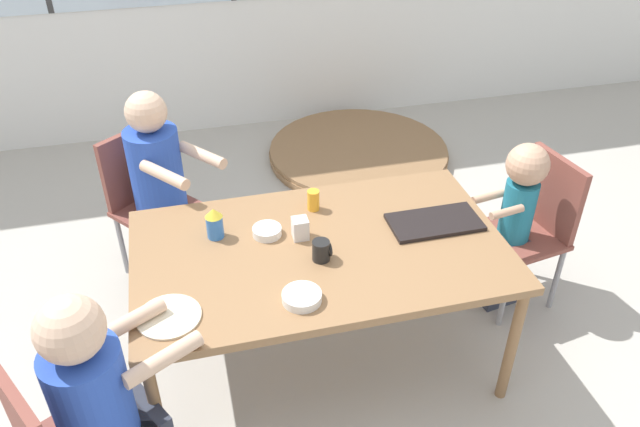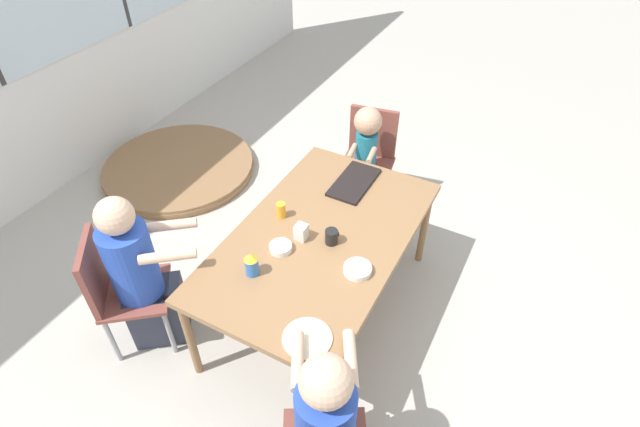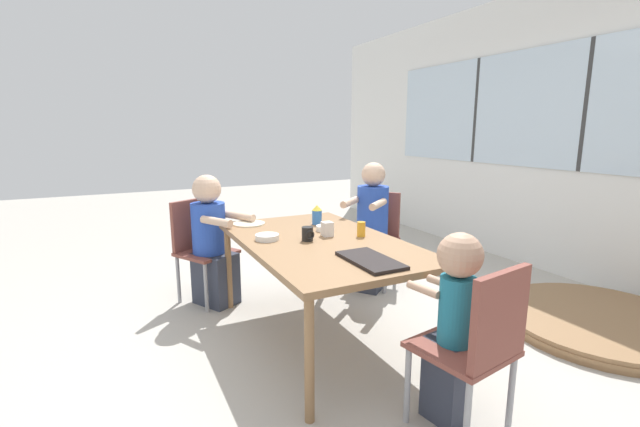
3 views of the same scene
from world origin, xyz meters
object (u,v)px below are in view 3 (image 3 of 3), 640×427
chair_for_woman_green_shirt (199,241)px  chair_for_man_blue_shirt (377,230)px  sippy_cup (317,214)px  milk_carton_small (327,229)px  person_man_blue_shirt (371,231)px  folded_table_stack (599,321)px  chair_for_toddler (480,339)px  juice_glass (361,229)px  person_toddler (453,323)px  coffee_mug (308,234)px  bowl_cereal (325,228)px  person_woman_green_shirt (212,244)px  bowl_white_shallow (267,237)px

chair_for_woman_green_shirt → chair_for_man_blue_shirt: size_ratio=1.00×
sippy_cup → milk_carton_small: (0.37, -0.10, -0.03)m
chair_for_woman_green_shirt → person_man_blue_shirt: bearing=134.7°
chair_for_man_blue_shirt → folded_table_stack: size_ratio=0.62×
person_man_blue_shirt → milk_carton_small: 0.99m
chair_for_toddler → juice_glass: (-1.18, 0.09, 0.25)m
chair_for_toddler → milk_carton_small: chair_for_toddler is taller
person_toddler → coffee_mug: (-1.09, -0.26, 0.23)m
milk_carton_small → person_toddler: bearing=4.5°
person_man_blue_shirt → person_toddler: (1.74, -0.66, -0.01)m
person_man_blue_shirt → chair_for_woman_green_shirt: bearing=35.9°
person_toddler → juice_glass: size_ratio=9.49×
chair_for_toddler → milk_carton_small: 1.32m
chair_for_man_blue_shirt → folded_table_stack: (1.55, 0.93, -0.46)m
chair_for_woman_green_shirt → person_toddler: person_toddler is taller
coffee_mug → bowl_cereal: (-0.20, 0.23, -0.03)m
milk_carton_small → juice_glass: bearing=61.9°
person_woman_green_shirt → milk_carton_small: bearing=96.1°
chair_for_woman_green_shirt → person_woman_green_shirt: (0.14, 0.08, 0.00)m
juice_glass → folded_table_stack: bearing=65.2°
chair_for_man_blue_shirt → bowl_white_shallow: 1.44m
chair_for_woman_green_shirt → chair_for_toddler: same height
chair_for_man_blue_shirt → bowl_cereal: chair_for_man_blue_shirt is taller
juice_glass → bowl_white_shallow: 0.65m
person_woman_green_shirt → bowl_white_shallow: 0.83m
person_woman_green_shirt → person_toddler: 2.13m
sippy_cup → folded_table_stack: 2.23m
person_woman_green_shirt → folded_table_stack: 3.01m
milk_carton_small → folded_table_stack: 2.12m
coffee_mug → person_woman_green_shirt: bearing=-154.3°
chair_for_toddler → coffee_mug: bearing=93.7°
person_man_blue_shirt → chair_for_toddler: bearing=123.0°
person_woman_green_shirt → person_man_blue_shirt: 1.40m
chair_for_toddler → juice_glass: bearing=76.0°
person_woman_green_shirt → bowl_white_shallow: bearing=75.5°
bowl_cereal → folded_table_stack: (0.99, 1.76, -0.68)m
sippy_cup → milk_carton_small: sippy_cup is taller
bowl_cereal → milk_carton_small: bearing=-21.6°
coffee_mug → milk_carton_small: bearing=107.6°
coffee_mug → bowl_cereal: coffee_mug is taller
chair_for_woman_green_shirt → juice_glass: size_ratio=8.30×
chair_for_toddler → milk_carton_small: (-1.29, -0.11, 0.25)m
chair_for_man_blue_shirt → sippy_cup: size_ratio=5.64×
person_toddler → milk_carton_small: size_ratio=9.72×
chair_for_toddler → bowl_cereal: size_ratio=6.45×
juice_glass → bowl_cereal: size_ratio=0.78×
sippy_cup → milk_carton_small: 0.38m
chair_for_man_blue_shirt → juice_glass: bearing=101.9°
chair_for_man_blue_shirt → person_man_blue_shirt: 0.16m
chair_for_man_blue_shirt → bowl_cereal: (0.55, -0.82, 0.22)m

